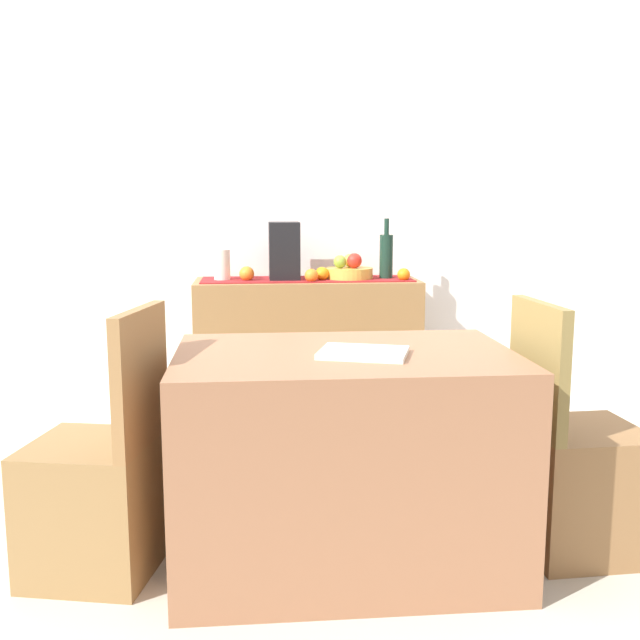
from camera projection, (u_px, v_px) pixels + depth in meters
The scene contains 19 objects.
ground_plane at pixel (331, 497), 3.13m from camera, with size 6.40×6.40×0.02m, color beige.
room_wall_rear at pixel (309, 180), 4.07m from camera, with size 6.40×0.06×2.70m, color white.
sideboard_console at pixel (307, 355), 3.96m from camera, with size 1.18×0.42×0.82m, color olive.
table_runner at pixel (307, 279), 3.90m from camera, with size 1.11×0.32×0.01m, color maroon.
fruit_bowl at pixel (349, 273), 3.91m from camera, with size 0.25×0.25×0.06m, color gold.
apple_rear at pixel (340, 262), 3.87m from camera, with size 0.07×0.07×0.07m, color olive.
apple_left at pixel (350, 260), 3.95m from camera, with size 0.07×0.07×0.07m, color gold.
apple_front at pixel (354, 261), 3.87m from camera, with size 0.08×0.08×0.08m, color red.
wine_bottle at pixel (386, 256), 3.92m from camera, with size 0.07×0.07×0.32m.
coffee_maker at pixel (284, 251), 3.86m from camera, with size 0.16×0.18×0.31m, color black.
ceramic_vase at pixel (222, 265), 3.84m from camera, with size 0.08×0.08×0.16m, color silver.
orange_loose_far at pixel (322, 274), 3.85m from camera, with size 0.07×0.07×0.07m, color orange.
orange_loose_near_bowl at pixel (247, 274), 3.83m from camera, with size 0.08×0.08×0.08m, color orange.
orange_loose_end at pixel (404, 275), 3.84m from camera, with size 0.07×0.07×0.07m, color orange.
orange_loose_mid at pixel (311, 275), 3.78m from camera, with size 0.07×0.07×0.07m, color orange.
dining_table at pixel (345, 458), 2.51m from camera, with size 1.13×0.76×0.74m, color #976445.
open_book at pixel (363, 353), 2.39m from camera, with size 0.28×0.21×0.02m, color white.
chair_near_window at pixel (98, 496), 2.45m from camera, with size 0.48×0.48×0.90m.
chair_by_corner at pixel (576, 478), 2.60m from camera, with size 0.42×0.42×0.90m.
Camera 1 is at (-0.32, -2.95, 1.24)m, focal length 41.21 mm.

